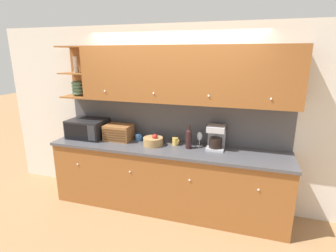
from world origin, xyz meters
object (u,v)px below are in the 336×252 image
mug_blue_second (176,141)px  wine_bottle (189,138)px  microwave (88,128)px  bread_box (119,132)px  mug (139,137)px  wine_glass (200,137)px  fruit_basket (153,141)px  coffee_maker (216,137)px

mug_blue_second → wine_bottle: 0.24m
microwave → bread_box: bearing=2.7°
mug → mug_blue_second: 0.58m
bread_box → wine_bottle: bearing=-2.7°
mug → wine_glass: size_ratio=0.49×
mug → fruit_basket: fruit_basket is taller
microwave → coffee_maker: size_ratio=1.69×
mug → fruit_basket: 0.31m
fruit_basket → wine_glass: size_ratio=1.31×
bread_box → fruit_basket: bread_box is taller
wine_bottle → bread_box: bearing=177.3°
microwave → wine_bottle: wine_bottle is taller
microwave → wine_glass: (1.73, 0.09, 0.00)m
microwave → mug_blue_second: (1.39, 0.05, -0.09)m
wine_glass → bread_box: bearing=-176.8°
mug → coffee_maker: 1.15m
microwave → wine_glass: microwave is taller
mug → coffee_maker: coffee_maker is taller
mug → wine_bottle: 0.80m
microwave → fruit_basket: (1.09, -0.05, -0.08)m
bread_box → mug: bread_box is taller
bread_box → wine_glass: bearing=3.2°
mug_blue_second → fruit_basket: bearing=-161.1°
fruit_basket → mug: bearing=155.4°
fruit_basket → mug_blue_second: 0.32m
microwave → mug: 0.82m
fruit_basket → microwave: bearing=177.3°
mug_blue_second → wine_glass: wine_glass is taller
fruit_basket → wine_glass: (0.63, 0.14, 0.08)m
mug_blue_second → wine_glass: bearing=7.0°
mug_blue_second → coffee_maker: coffee_maker is taller
microwave → fruit_basket: 1.10m
fruit_basket → wine_glass: bearing=12.8°
mug → microwave: bearing=-174.7°
bread_box → mug_blue_second: bread_box is taller
fruit_basket → coffee_maker: size_ratio=0.84×
mug → wine_glass: 0.92m
wine_bottle → coffee_maker: wine_bottle is taller
bread_box → fruit_basket: size_ratio=1.42×
wine_glass → mug: bearing=-179.0°
wine_bottle → mug: bearing=172.7°
mug_blue_second → microwave: bearing=-177.9°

